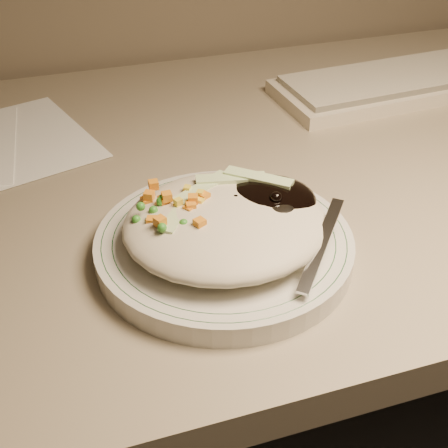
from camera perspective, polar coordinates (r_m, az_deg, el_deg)
name	(u,v)px	position (r m, az deg, el deg)	size (l,w,h in m)	color
desk	(228,288)	(0.87, 0.39, -5.91)	(1.40, 0.70, 0.74)	gray
plate	(224,246)	(0.60, 0.00, -2.03)	(0.25, 0.25, 0.02)	silver
plate_rim	(224,238)	(0.59, 0.00, -1.26)	(0.23, 0.23, 0.00)	#144723
meal	(229,219)	(0.58, 0.43, 0.49)	(0.21, 0.19, 0.05)	#BFB59B
keyboard	(405,82)	(0.98, 16.21, 12.39)	(0.40, 0.16, 0.03)	beige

